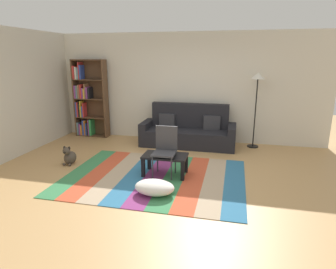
{
  "coord_description": "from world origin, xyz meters",
  "views": [
    {
      "loc": [
        1.17,
        -4.77,
        2.1
      ],
      "look_at": [
        -0.05,
        0.52,
        0.65
      ],
      "focal_mm": 31.03,
      "sensor_mm": 36.0,
      "label": 1
    }
  ],
  "objects_px": {
    "bookshelf": "(87,101)",
    "tv_remote": "(168,153)",
    "dog": "(69,157)",
    "standing_lamp": "(257,86)",
    "pouf": "(155,187)",
    "coffee_table": "(165,158)",
    "folding_chair": "(165,147)",
    "couch": "(188,132)"
  },
  "relations": [
    {
      "from": "couch",
      "to": "tv_remote",
      "type": "distance_m",
      "value": 1.88
    },
    {
      "from": "dog",
      "to": "standing_lamp",
      "type": "distance_m",
      "value": 4.4
    },
    {
      "from": "pouf",
      "to": "folding_chair",
      "type": "height_order",
      "value": "folding_chair"
    },
    {
      "from": "tv_remote",
      "to": "folding_chair",
      "type": "distance_m",
      "value": 0.15
    },
    {
      "from": "tv_remote",
      "to": "dog",
      "type": "bearing_deg",
      "value": 168.75
    },
    {
      "from": "standing_lamp",
      "to": "tv_remote",
      "type": "distance_m",
      "value": 2.85
    },
    {
      "from": "bookshelf",
      "to": "coffee_table",
      "type": "xyz_separation_m",
      "value": [
        2.69,
        -2.24,
        -0.62
      ]
    },
    {
      "from": "dog",
      "to": "tv_remote",
      "type": "height_order",
      "value": "tv_remote"
    },
    {
      "from": "dog",
      "to": "standing_lamp",
      "type": "height_order",
      "value": "standing_lamp"
    },
    {
      "from": "standing_lamp",
      "to": "tv_remote",
      "type": "bearing_deg",
      "value": -128.04
    },
    {
      "from": "dog",
      "to": "bookshelf",
      "type": "bearing_deg",
      "value": 107.7
    },
    {
      "from": "couch",
      "to": "coffee_table",
      "type": "relative_size",
      "value": 2.83
    },
    {
      "from": "bookshelf",
      "to": "dog",
      "type": "bearing_deg",
      "value": -72.3
    },
    {
      "from": "couch",
      "to": "tv_remote",
      "type": "xyz_separation_m",
      "value": [
        -0.08,
        -1.88,
        0.06
      ]
    },
    {
      "from": "dog",
      "to": "standing_lamp",
      "type": "bearing_deg",
      "value": 29.24
    },
    {
      "from": "tv_remote",
      "to": "pouf",
      "type": "bearing_deg",
      "value": -100.76
    },
    {
      "from": "bookshelf",
      "to": "standing_lamp",
      "type": "height_order",
      "value": "bookshelf"
    },
    {
      "from": "coffee_table",
      "to": "tv_remote",
      "type": "xyz_separation_m",
      "value": [
        0.03,
        0.08,
        0.08
      ]
    },
    {
      "from": "coffee_table",
      "to": "pouf",
      "type": "xyz_separation_m",
      "value": [
        0.02,
        -0.81,
        -0.2
      ]
    },
    {
      "from": "dog",
      "to": "tv_remote",
      "type": "distance_m",
      "value": 2.05
    },
    {
      "from": "coffee_table",
      "to": "folding_chair",
      "type": "bearing_deg",
      "value": 86.41
    },
    {
      "from": "couch",
      "to": "dog",
      "type": "bearing_deg",
      "value": -138.9
    },
    {
      "from": "folding_chair",
      "to": "couch",
      "type": "bearing_deg",
      "value": 143.6
    },
    {
      "from": "bookshelf",
      "to": "coffee_table",
      "type": "distance_m",
      "value": 3.56
    },
    {
      "from": "folding_chair",
      "to": "dog",
      "type": "bearing_deg",
      "value": -125.65
    },
    {
      "from": "coffee_table",
      "to": "pouf",
      "type": "relative_size",
      "value": 1.26
    },
    {
      "from": "tv_remote",
      "to": "folding_chair",
      "type": "relative_size",
      "value": 0.17
    },
    {
      "from": "bookshelf",
      "to": "tv_remote",
      "type": "relative_size",
      "value": 13.62
    },
    {
      "from": "pouf",
      "to": "coffee_table",
      "type": "bearing_deg",
      "value": 91.72
    },
    {
      "from": "bookshelf",
      "to": "pouf",
      "type": "xyz_separation_m",
      "value": [
        2.72,
        -3.05,
        -0.82
      ]
    },
    {
      "from": "standing_lamp",
      "to": "folding_chair",
      "type": "distance_m",
      "value": 2.86
    },
    {
      "from": "bookshelf",
      "to": "dog",
      "type": "height_order",
      "value": "bookshelf"
    },
    {
      "from": "standing_lamp",
      "to": "coffee_table",
      "type": "bearing_deg",
      "value": -127.54
    },
    {
      "from": "dog",
      "to": "folding_chair",
      "type": "distance_m",
      "value": 2.05
    },
    {
      "from": "pouf",
      "to": "dog",
      "type": "distance_m",
      "value": 2.23
    },
    {
      "from": "couch",
      "to": "tv_remote",
      "type": "height_order",
      "value": "couch"
    },
    {
      "from": "couch",
      "to": "dog",
      "type": "relative_size",
      "value": 5.69
    },
    {
      "from": "dog",
      "to": "tv_remote",
      "type": "xyz_separation_m",
      "value": [
        2.04,
        -0.03,
        0.24
      ]
    },
    {
      "from": "pouf",
      "to": "folding_chair",
      "type": "xyz_separation_m",
      "value": [
        -0.02,
        0.82,
        0.41
      ]
    },
    {
      "from": "dog",
      "to": "standing_lamp",
      "type": "relative_size",
      "value": 0.23
    },
    {
      "from": "coffee_table",
      "to": "tv_remote",
      "type": "height_order",
      "value": "tv_remote"
    },
    {
      "from": "bookshelf",
      "to": "dog",
      "type": "xyz_separation_m",
      "value": [
        0.68,
        -2.13,
        -0.78
      ]
    }
  ]
}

